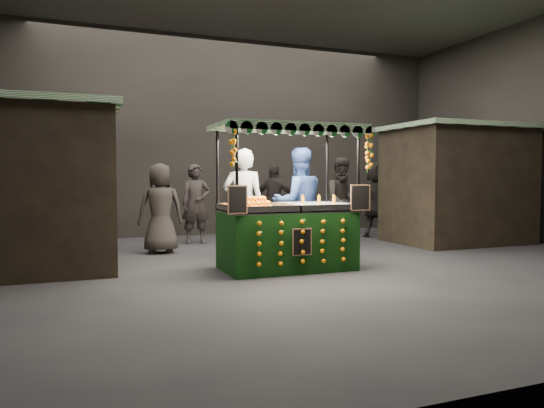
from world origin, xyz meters
name	(u,v)px	position (x,y,z in m)	size (l,w,h in m)	color
ground	(306,265)	(0.00, 0.00, 0.00)	(12.00, 12.00, 0.00)	black
market_hall	(307,59)	(0.00, 0.00, 3.38)	(12.10, 10.10, 5.05)	black
neighbour_stall_left	(16,187)	(-4.40, 1.00, 1.31)	(3.00, 2.20, 2.60)	black
neighbour_stall_right	(457,184)	(4.40, 1.50, 1.31)	(3.00, 2.20, 2.60)	black
juice_stall	(288,225)	(-0.44, -0.26, 0.70)	(2.34, 1.38, 2.27)	black
vendor_grey	(243,205)	(-0.86, 0.74, 0.97)	(0.83, 0.70, 1.95)	gray
vendor_blue	(298,203)	(0.17, 0.71, 0.99)	(1.03, 0.84, 1.98)	navy
shopper_0	(196,204)	(-1.08, 3.41, 0.87)	(0.65, 0.44, 1.75)	#292321
shopper_1	(344,201)	(1.85, 2.06, 0.94)	(0.97, 0.79, 1.88)	black
shopper_2	(275,200)	(1.05, 4.09, 0.89)	(1.10, 0.97, 1.78)	black
shopper_3	(246,204)	(0.44, 4.54, 0.78)	(0.91, 1.15, 1.57)	black
shopper_4	(160,208)	(-2.04, 2.22, 0.86)	(0.87, 0.60, 1.73)	#292522
shopper_5	(377,199)	(3.28, 2.97, 0.93)	(1.66, 1.54, 1.85)	black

